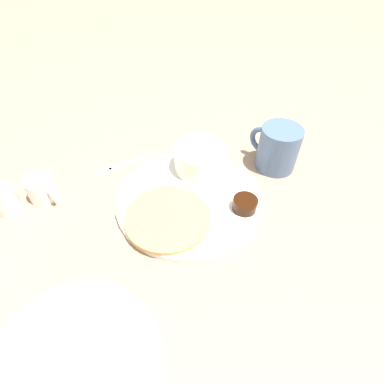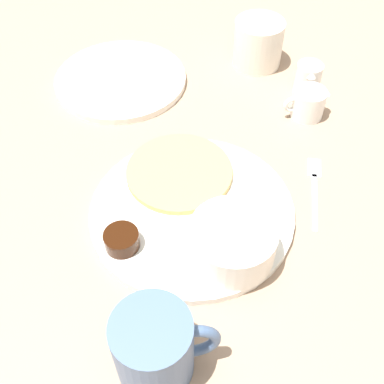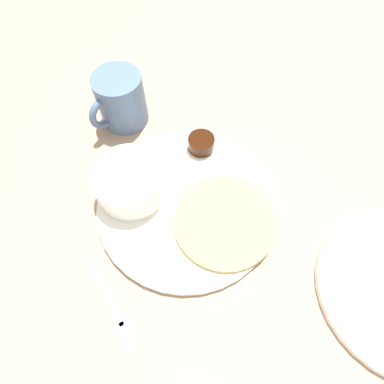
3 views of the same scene
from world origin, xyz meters
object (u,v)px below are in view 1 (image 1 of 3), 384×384
object	(u,v)px
creamer_pitcher_near	(41,188)
fork	(118,166)
bowl	(201,158)
coffee_mug	(277,148)
plate	(189,199)
creamer_pitcher_far	(5,200)

from	to	relation	value
creamer_pitcher_near	fork	world-z (taller)	creamer_pitcher_near
bowl	coffee_mug	distance (m)	0.17
plate	coffee_mug	xyz separation A→B (m)	(-0.04, -0.22, 0.04)
coffee_mug	creamer_pitcher_far	bearing A→B (deg)	64.04
plate	creamer_pitcher_near	world-z (taller)	creamer_pitcher_near
plate	creamer_pitcher_far	bearing A→B (deg)	53.99
fork	coffee_mug	bearing A→B (deg)	-129.16
creamer_pitcher_far	fork	xyz separation A→B (m)	(-0.02, -0.22, -0.03)
coffee_mug	creamer_pitcher_far	distance (m)	0.55
creamer_pitcher_near	bowl	bearing A→B (deg)	-116.31
coffee_mug	creamer_pitcher_far	xyz separation A→B (m)	(0.24, 0.50, -0.02)
creamer_pitcher_far	plate	bearing A→B (deg)	-126.01
bowl	creamer_pitcher_near	bearing A→B (deg)	63.69
bowl	creamer_pitcher_far	world-z (taller)	bowl
bowl	creamer_pitcher_far	xyz separation A→B (m)	(0.15, 0.35, -0.01)
bowl	creamer_pitcher_far	distance (m)	0.39
creamer_pitcher_near	creamer_pitcher_far	world-z (taller)	creamer_pitcher_far
plate	coffee_mug	world-z (taller)	coffee_mug
plate	fork	size ratio (longest dim) A/B	2.03
bowl	creamer_pitcher_near	distance (m)	0.32
coffee_mug	bowl	bearing A→B (deg)	57.82
creamer_pitcher_near	creamer_pitcher_far	size ratio (longest dim) A/B	1.15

